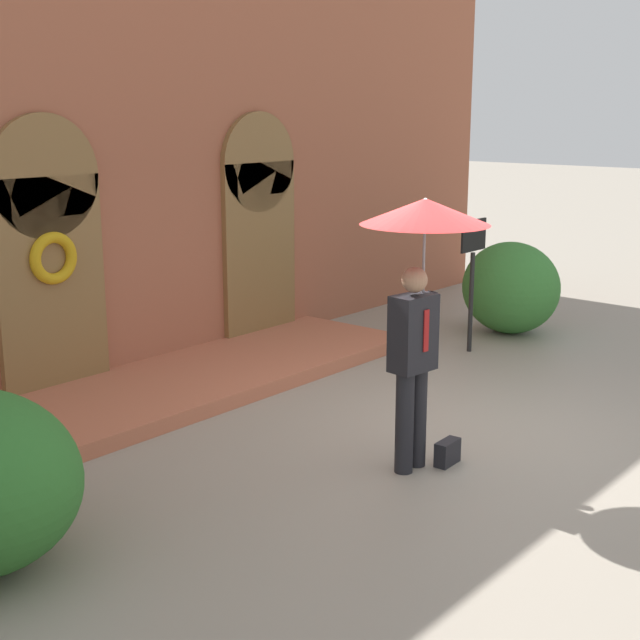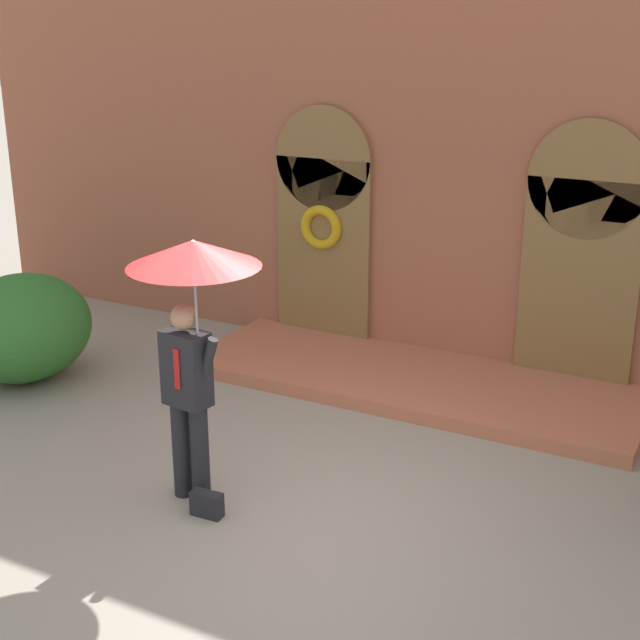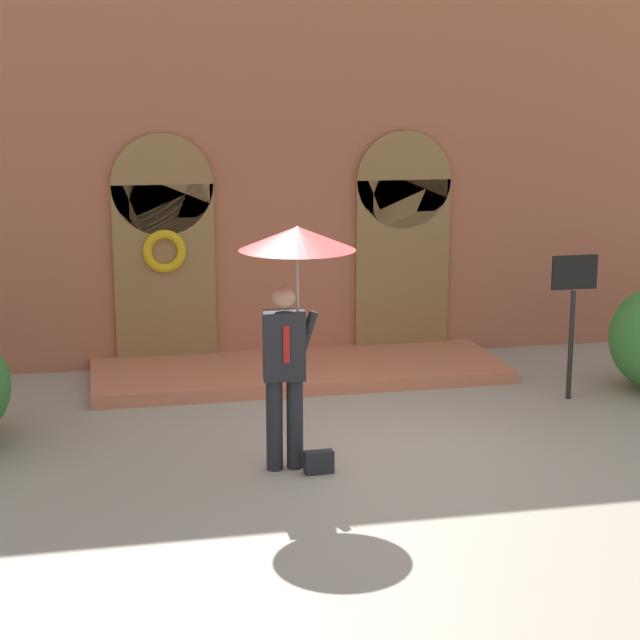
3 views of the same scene
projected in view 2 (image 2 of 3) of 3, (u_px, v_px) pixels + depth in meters
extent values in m
plane|color=gray|center=(277.00, 510.00, 7.71)|extent=(80.00, 80.00, 0.00)
cube|color=#9E563D|center=(457.00, 130.00, 10.32)|extent=(14.00, 0.50, 5.60)
cube|color=brown|center=(323.00, 253.00, 11.30)|extent=(1.30, 0.08, 2.40)
cylinder|color=brown|center=(324.00, 158.00, 10.92)|extent=(1.30, 0.08, 1.30)
cube|color=brown|center=(578.00, 287.00, 9.89)|extent=(1.30, 0.08, 2.40)
cylinder|color=brown|center=(589.00, 180.00, 9.50)|extent=(1.30, 0.08, 1.30)
torus|color=#C69314|center=(321.00, 227.00, 11.13)|extent=(0.56, 0.12, 0.56)
cube|color=#B56346|center=(412.00, 381.00, 10.24)|extent=(5.20, 1.80, 0.16)
cylinder|color=black|center=(181.00, 449.00, 7.82)|extent=(0.16, 0.16, 0.90)
cylinder|color=black|center=(200.00, 454.00, 7.73)|extent=(0.16, 0.16, 0.90)
cube|color=black|center=(186.00, 369.00, 7.52)|extent=(0.43, 0.29, 0.66)
cube|color=#A51919|center=(177.00, 369.00, 7.40)|extent=(0.06, 0.02, 0.36)
sphere|color=#A87A5B|center=(184.00, 317.00, 7.38)|extent=(0.22, 0.22, 0.22)
cylinder|color=black|center=(207.00, 362.00, 7.39)|extent=(0.22, 0.09, 0.46)
cylinder|color=gray|center=(197.00, 324.00, 7.33)|extent=(0.02, 0.02, 0.98)
cone|color=red|center=(194.00, 253.00, 7.14)|extent=(1.10, 1.10, 0.22)
cone|color=white|center=(193.00, 252.00, 7.13)|extent=(0.61, 0.61, 0.20)
cube|color=black|center=(207.00, 504.00, 7.59)|extent=(0.29, 0.13, 0.22)
ellipsoid|color=#2D6B28|center=(22.00, 328.00, 10.34)|extent=(1.47, 1.69, 1.25)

